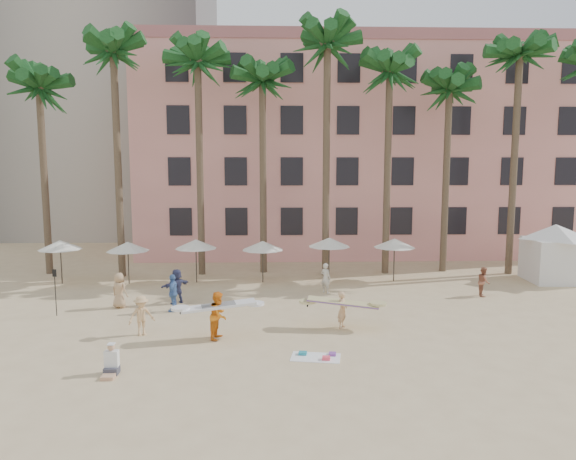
# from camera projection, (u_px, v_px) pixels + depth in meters

# --- Properties ---
(ground) EXTENTS (120.00, 120.00, 0.00)m
(ground) POSITION_uv_depth(u_px,v_px,m) (284.00, 359.00, 18.67)
(ground) COLOR #D1B789
(ground) RESTS_ON ground
(pink_hotel) EXTENTS (35.00, 14.00, 16.00)m
(pink_hotel) POSITION_uv_depth(u_px,v_px,m) (359.00, 154.00, 43.68)
(pink_hotel) COLOR #F8A197
(pink_hotel) RESTS_ON ground
(palm_row) EXTENTS (44.40, 5.40, 16.30)m
(palm_row) POSITION_uv_depth(u_px,v_px,m) (286.00, 69.00, 31.95)
(palm_row) COLOR brown
(palm_row) RESTS_ON ground
(umbrella_row) EXTENTS (22.50, 2.70, 2.73)m
(umbrella_row) POSITION_uv_depth(u_px,v_px,m) (229.00, 244.00, 30.69)
(umbrella_row) COLOR #332B23
(umbrella_row) RESTS_ON ground
(cabana) EXTENTS (4.74, 4.74, 3.50)m
(cabana) POSITION_uv_depth(u_px,v_px,m) (554.00, 248.00, 31.08)
(cabana) COLOR silver
(cabana) RESTS_ON ground
(beach_towel) EXTENTS (1.94, 1.29, 0.14)m
(beach_towel) POSITION_uv_depth(u_px,v_px,m) (317.00, 356.00, 18.87)
(beach_towel) COLOR white
(beach_towel) RESTS_ON ground
(carrier_yellow) EXTENTS (3.12, 1.19, 1.61)m
(carrier_yellow) POSITION_uv_depth(u_px,v_px,m) (343.00, 307.00, 22.21)
(carrier_yellow) COLOR tan
(carrier_yellow) RESTS_ON ground
(carrier_white) EXTENTS (3.12, 1.34, 1.94)m
(carrier_white) POSITION_uv_depth(u_px,v_px,m) (219.00, 314.00, 20.83)
(carrier_white) COLOR orange
(carrier_white) RESTS_ON ground
(beachgoers) EXTENTS (19.88, 7.80, 1.83)m
(beachgoers) POSITION_uv_depth(u_px,v_px,m) (218.00, 292.00, 25.17)
(beachgoers) COLOR tan
(beachgoers) RESTS_ON ground
(paddle) EXTENTS (0.18, 0.04, 2.23)m
(paddle) POSITION_uv_depth(u_px,v_px,m) (55.00, 286.00, 23.91)
(paddle) COLOR black
(paddle) RESTS_ON ground
(seated_man) EXTENTS (0.46, 0.81, 1.05)m
(seated_man) POSITION_uv_depth(u_px,v_px,m) (111.00, 364.00, 17.30)
(seated_man) COLOR #3F3F4C
(seated_man) RESTS_ON ground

